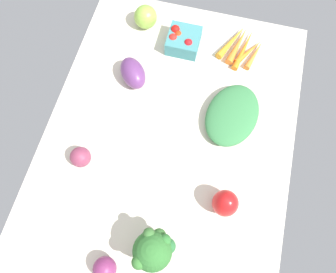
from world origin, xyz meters
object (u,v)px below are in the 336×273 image
(heirloom_tomato_green, at_px, (146,17))
(eggplant, at_px, (133,73))
(leafy_greens_clump, at_px, (232,115))
(red_onion_center, at_px, (80,157))
(bell_pepper_red, at_px, (225,203))
(red_onion_near_basket, at_px, (105,269))
(berry_basket, at_px, (183,40))
(broccoli_head, at_px, (153,250))
(carrot_bunch, at_px, (241,47))

(heirloom_tomato_green, bearing_deg, eggplant, -174.82)
(leafy_greens_clump, xyz_separation_m, red_onion_center, (-0.25, 0.41, 0.01))
(bell_pepper_red, xyz_separation_m, red_onion_near_basket, (-0.24, 0.27, -0.02))
(eggplant, xyz_separation_m, berry_basket, (0.17, -0.13, -0.01))
(berry_basket, bearing_deg, heirloom_tomato_green, 69.06)
(eggplant, height_order, broccoli_head, broccoli_head)
(broccoli_head, bearing_deg, bell_pepper_red, -43.75)
(broccoli_head, xyz_separation_m, red_onion_near_basket, (-0.07, 0.11, -0.05))
(carrot_bunch, distance_m, heirloom_tomato_green, 0.35)
(leafy_greens_clump, height_order, carrot_bunch, leafy_greens_clump)
(leafy_greens_clump, bearing_deg, red_onion_center, 121.14)
(eggplant, height_order, heirloom_tomato_green, heirloom_tomato_green)
(carrot_bunch, relative_size, red_onion_near_basket, 2.99)
(berry_basket, distance_m, red_onion_center, 0.52)
(broccoli_head, xyz_separation_m, carrot_bunch, (0.71, -0.12, -0.07))
(eggplant, height_order, red_onion_center, eggplant)
(heirloom_tomato_green, bearing_deg, bell_pepper_red, -145.78)
(bell_pepper_red, distance_m, carrot_bunch, 0.55)
(bell_pepper_red, distance_m, leafy_greens_clump, 0.28)
(heirloom_tomato_green, distance_m, berry_basket, 0.16)
(carrot_bunch, bearing_deg, eggplant, 122.26)
(eggplant, height_order, carrot_bunch, eggplant)
(leafy_greens_clump, bearing_deg, heirloom_tomato_green, 51.37)
(bell_pepper_red, xyz_separation_m, carrot_bunch, (0.54, 0.04, -0.03))
(eggplant, height_order, red_onion_near_basket, eggplant)
(heirloom_tomato_green, bearing_deg, red_onion_center, 174.67)
(red_onion_center, bearing_deg, leafy_greens_clump, -58.86)
(eggplant, xyz_separation_m, red_onion_center, (-0.31, 0.07, -0.01))
(bell_pepper_red, relative_size, red_onion_near_basket, 1.52)
(leafy_greens_clump, bearing_deg, broccoli_head, 163.37)
(eggplant, xyz_separation_m, red_onion_near_basket, (-0.58, -0.09, -0.01))
(leafy_greens_clump, height_order, heirloom_tomato_green, heirloom_tomato_green)
(leafy_greens_clump, bearing_deg, bell_pepper_red, -174.81)
(eggplant, relative_size, leafy_greens_clump, 0.52)
(leafy_greens_clump, distance_m, heirloom_tomato_green, 0.46)
(bell_pepper_red, xyz_separation_m, red_onion_center, (0.03, 0.43, -0.02))
(red_onion_near_basket, relative_size, red_onion_center, 1.01)
(carrot_bunch, xyz_separation_m, red_onion_center, (-0.51, 0.39, 0.02))
(bell_pepper_red, relative_size, heirloom_tomato_green, 1.17)
(red_onion_near_basket, relative_size, berry_basket, 0.58)
(broccoli_head, relative_size, berry_basket, 1.28)
(bell_pepper_red, xyz_separation_m, broccoli_head, (-0.16, 0.16, 0.04))
(eggplant, bearing_deg, red_onion_center, 128.63)
(eggplant, relative_size, broccoli_head, 0.85)
(bell_pepper_red, distance_m, red_onion_near_basket, 0.36)
(red_onion_near_basket, relative_size, heirloom_tomato_green, 0.77)
(eggplant, distance_m, berry_basket, 0.21)
(heirloom_tomato_green, xyz_separation_m, berry_basket, (-0.06, -0.15, -0.01))
(leafy_greens_clump, distance_m, berry_basket, 0.31)
(bell_pepper_red, bearing_deg, red_onion_center, 85.89)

